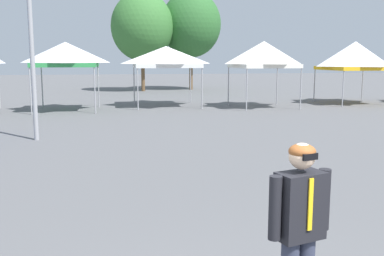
{
  "coord_description": "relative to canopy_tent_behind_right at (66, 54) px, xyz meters",
  "views": [
    {
      "loc": [
        -1.07,
        -2.76,
        2.5
      ],
      "look_at": [
        0.26,
        4.75,
        1.3
      ],
      "focal_mm": 41.48,
      "sensor_mm": 36.0,
      "label": 1
    }
  ],
  "objects": [
    {
      "name": "canopy_tent_center",
      "position": [
        4.96,
        1.25,
        -0.11
      ],
      "size": [
        3.39,
        3.39,
        3.14
      ],
      "color": "#9E9EA3",
      "rests_on": "ground"
    },
    {
      "name": "canopy_tent_right_of_center",
      "position": [
        9.8,
        -0.23,
        0.01
      ],
      "size": [
        3.13,
        3.13,
        3.37
      ],
      "color": "#9E9EA3",
      "rests_on": "ground"
    },
    {
      "name": "canopy_tent_behind_center",
      "position": [
        15.46,
        0.82,
        -0.04
      ],
      "size": [
        3.4,
        3.4,
        3.44
      ],
      "color": "#9E9EA3",
      "rests_on": "ground"
    },
    {
      "name": "tree_behind_tents_center",
      "position": [
        8.41,
        13.41,
        2.5
      ],
      "size": [
        4.75,
        4.75,
        7.81
      ],
      "color": "brown",
      "rests_on": "ground"
    },
    {
      "name": "tree_behind_tents_right",
      "position": [
        4.48,
        12.43,
        2.21
      ],
      "size": [
        4.73,
        4.73,
        7.51
      ],
      "color": "brown",
      "rests_on": "ground"
    },
    {
      "name": "person_foreground",
      "position": [
        3.8,
        -18.6,
        -1.66
      ],
      "size": [
        0.63,
        0.35,
        1.78
      ],
      "color": "#33384C",
      "rests_on": "ground"
    },
    {
      "name": "canopy_tent_behind_right",
      "position": [
        0.0,
        0.0,
        0.0
      ],
      "size": [
        3.04,
        3.04,
        3.28
      ],
      "color": "#9E9EA3",
      "rests_on": "ground"
    }
  ]
}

